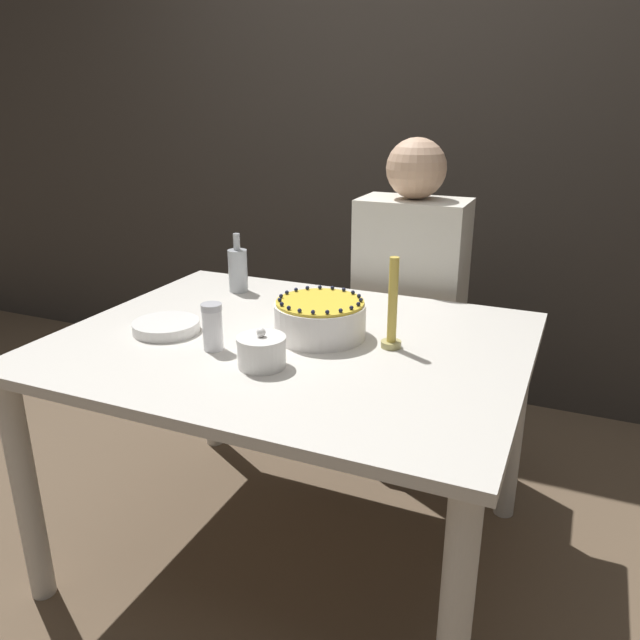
{
  "coord_description": "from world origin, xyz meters",
  "views": [
    {
      "loc": [
        0.75,
        -1.51,
        1.4
      ],
      "look_at": [
        0.07,
        0.05,
        0.79
      ],
      "focal_mm": 35.0,
      "sensor_mm": 36.0,
      "label": 1
    }
  ],
  "objects_px": {
    "sugar_shaker": "(212,327)",
    "bottle": "(238,269)",
    "sugar_bowl": "(262,351)",
    "person_man_blue_shirt": "(408,326)",
    "cake": "(320,319)",
    "candle": "(392,312)"
  },
  "relations": [
    {
      "from": "cake",
      "to": "bottle",
      "type": "bearing_deg",
      "value": 146.59
    },
    {
      "from": "sugar_shaker",
      "to": "candle",
      "type": "xyz_separation_m",
      "value": [
        0.45,
        0.21,
        0.04
      ]
    },
    {
      "from": "sugar_shaker",
      "to": "person_man_blue_shirt",
      "type": "bearing_deg",
      "value": 70.66
    },
    {
      "from": "person_man_blue_shirt",
      "to": "bottle",
      "type": "bearing_deg",
      "value": 35.94
    },
    {
      "from": "sugar_bowl",
      "to": "candle",
      "type": "distance_m",
      "value": 0.38
    },
    {
      "from": "cake",
      "to": "person_man_blue_shirt",
      "type": "bearing_deg",
      "value": 83.11
    },
    {
      "from": "sugar_shaker",
      "to": "bottle",
      "type": "height_order",
      "value": "bottle"
    },
    {
      "from": "cake",
      "to": "sugar_bowl",
      "type": "distance_m",
      "value": 0.26
    },
    {
      "from": "sugar_bowl",
      "to": "bottle",
      "type": "distance_m",
      "value": 0.68
    },
    {
      "from": "sugar_shaker",
      "to": "bottle",
      "type": "distance_m",
      "value": 0.55
    },
    {
      "from": "sugar_bowl",
      "to": "person_man_blue_shirt",
      "type": "relative_size",
      "value": 0.1
    },
    {
      "from": "sugar_shaker",
      "to": "bottle",
      "type": "bearing_deg",
      "value": 113.31
    },
    {
      "from": "candle",
      "to": "sugar_shaker",
      "type": "bearing_deg",
      "value": -154.68
    },
    {
      "from": "sugar_bowl",
      "to": "bottle",
      "type": "height_order",
      "value": "bottle"
    },
    {
      "from": "bottle",
      "to": "person_man_blue_shirt",
      "type": "height_order",
      "value": "person_man_blue_shirt"
    },
    {
      "from": "bottle",
      "to": "person_man_blue_shirt",
      "type": "distance_m",
      "value": 0.71
    },
    {
      "from": "sugar_shaker",
      "to": "bottle",
      "type": "relative_size",
      "value": 0.63
    },
    {
      "from": "sugar_bowl",
      "to": "sugar_shaker",
      "type": "bearing_deg",
      "value": 164.72
    },
    {
      "from": "candle",
      "to": "bottle",
      "type": "xyz_separation_m",
      "value": [
        -0.66,
        0.29,
        -0.02
      ]
    },
    {
      "from": "sugar_shaker",
      "to": "bottle",
      "type": "xyz_separation_m",
      "value": [
        -0.22,
        0.51,
        0.01
      ]
    },
    {
      "from": "sugar_shaker",
      "to": "candle",
      "type": "height_order",
      "value": "candle"
    },
    {
      "from": "sugar_shaker",
      "to": "person_man_blue_shirt",
      "type": "xyz_separation_m",
      "value": [
        0.31,
        0.89,
        -0.25
      ]
    }
  ]
}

